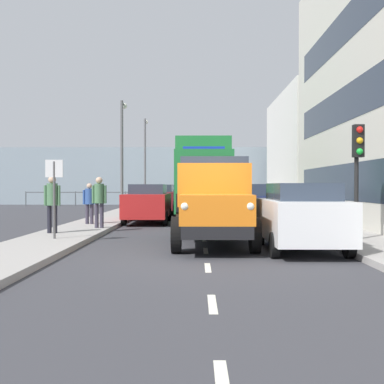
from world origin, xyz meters
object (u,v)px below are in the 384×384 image
car_red_oppositeside_0 (148,203)px  pedestrian_in_dark_coat (99,198)px  traffic_light_near (358,156)px  pedestrian_couple_a (89,200)px  lamp_post_promenade (122,146)px  street_sign (54,185)px  car_navy_kerbside_1 (266,206)px  lorry_cargo_green (203,177)px  car_black_oppositeside_2 (167,196)px  lamp_post_far (145,154)px  car_white_kerbside_near (300,216)px  pedestrian_by_lamp (52,199)px  truck_vintage_orange (214,203)px  car_maroon_oppositeside_1 (160,199)px

car_red_oppositeside_0 → pedestrian_in_dark_coat: bearing=72.7°
pedestrian_in_dark_coat → traffic_light_near: size_ratio=0.57×
pedestrian_couple_a → lamp_post_promenade: (-0.14, -7.39, 2.75)m
car_red_oppositeside_0 → street_sign: (1.89, 7.68, 0.79)m
car_navy_kerbside_1 → lorry_cargo_green: bearing=-64.1°
street_sign → pedestrian_in_dark_coat: bearing=-99.5°
car_black_oppositeside_2 → pedestrian_couple_a: size_ratio=2.90×
car_black_oppositeside_2 → pedestrian_in_dark_coat: (1.31, 17.91, 0.33)m
street_sign → lamp_post_far: bearing=-89.9°
lorry_cargo_green → pedestrian_couple_a: (4.53, 4.14, -0.99)m
car_white_kerbside_near → lamp_post_far: 26.68m
lorry_cargo_green → pedestrian_by_lamp: size_ratio=4.50×
car_white_kerbside_near → car_black_oppositeside_2: same height
pedestrian_couple_a → street_sign: size_ratio=0.71×
lorry_cargo_green → lamp_post_far: bearing=-73.5°
truck_vintage_orange → traffic_light_near: bearing=-175.6°
car_navy_kerbside_1 → traffic_light_near: (-1.84, 4.78, 1.58)m
lorry_cargo_green → car_maroon_oppositeside_1: size_ratio=1.76×
car_black_oppositeside_2 → pedestrian_couple_a: pedestrian_couple_a is taller
pedestrian_couple_a → pedestrian_by_lamp: bearing=84.4°
traffic_light_near → lamp_post_promenade: lamp_post_promenade is taller
car_red_oppositeside_0 → pedestrian_in_dark_coat: (1.31, 4.23, 0.33)m
car_maroon_oppositeside_1 → lamp_post_far: size_ratio=0.69×
car_navy_kerbside_1 → traffic_light_near: bearing=111.1°
car_white_kerbside_near → street_sign: size_ratio=1.78×
pedestrian_in_dark_coat → street_sign: street_sign is taller
car_maroon_oppositeside_1 → lamp_post_promenade: size_ratio=0.76×
car_maroon_oppositeside_1 → lamp_post_far: bearing=-78.8°
car_maroon_oppositeside_1 → traffic_light_near: size_ratio=1.45×
car_black_oppositeside_2 → lamp_post_far: size_ratio=0.69×
car_white_kerbside_near → car_red_oppositeside_0: (4.81, -9.11, 0.00)m
car_navy_kerbside_1 → pedestrian_couple_a: size_ratio=2.58×
pedestrian_by_lamp → street_sign: (-0.54, 1.58, 0.45)m
truck_vintage_orange → pedestrian_couple_a: truck_vintage_orange is taller
pedestrian_by_lamp → traffic_light_near: traffic_light_near is taller
car_navy_kerbside_1 → lamp_post_promenade: bearing=-50.2°
car_navy_kerbside_1 → lamp_post_promenade: 10.93m
street_sign → traffic_light_near: bearing=178.4°
car_white_kerbside_near → traffic_light_near: size_ratio=1.25×
car_maroon_oppositeside_1 → lamp_post_far: lamp_post_far is taller
pedestrian_couple_a → street_sign: (-0.18, 5.24, 0.60)m
car_red_oppositeside_0 → pedestrian_by_lamp: (2.43, 6.10, 0.33)m
lamp_post_promenade → car_red_oppositeside_0: bearing=111.3°
car_white_kerbside_near → car_navy_kerbside_1: bearing=-90.0°
pedestrian_in_dark_coat → pedestrian_couple_a: (0.76, -1.80, -0.14)m
lorry_cargo_green → car_black_oppositeside_2: (2.46, -11.98, -1.18)m
car_red_oppositeside_0 → lamp_post_far: (1.93, -16.50, 3.27)m
car_maroon_oppositeside_1 → pedestrian_in_dark_coat: pedestrian_in_dark_coat is taller
car_white_kerbside_near → pedestrian_couple_a: pedestrian_couple_a is taller
lorry_cargo_green → street_sign: (4.35, 9.38, -0.39)m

